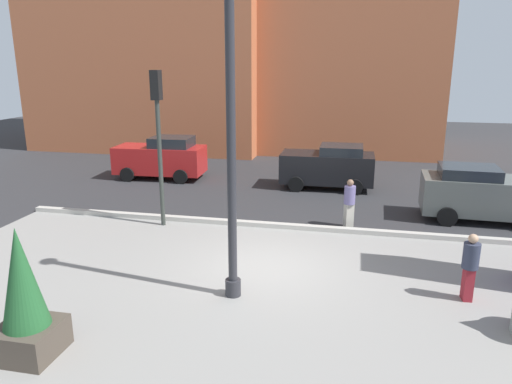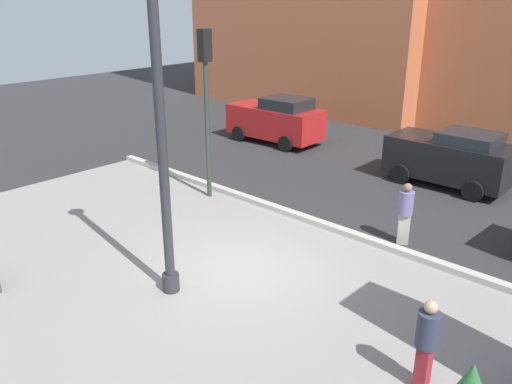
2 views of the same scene
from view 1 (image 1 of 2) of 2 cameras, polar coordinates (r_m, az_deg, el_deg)
name	(u,v)px [view 1 (image 1 of 2)]	position (r m, az deg, el deg)	size (l,w,h in m)	color
ground_plane	(288,220)	(16.48, 3.79, -3.31)	(60.00, 60.00, 0.00)	#2D2D30
plaza_pavement	(249,304)	(11.04, -0.86, -13.09)	(18.00, 10.00, 0.02)	gray
curb_strip	(284,226)	(15.63, 3.33, -4.05)	(18.00, 0.24, 0.16)	#B7B2A8
lamp_post	(231,155)	(10.31, -2.94, 4.42)	(0.44, 0.44, 6.78)	#2D2D33
potted_plant_by_pillar	(24,300)	(9.76, -25.76, -11.49)	(1.07, 1.07, 2.48)	#4C4238
traffic_light_far_side	(158,124)	(15.48, -11.50, 7.85)	(0.28, 0.42, 4.98)	#333833
car_far_lane	(484,194)	(17.85, 25.43, -0.19)	(4.19, 2.10, 1.85)	#565B56
car_curb_west	(161,158)	(22.48, -11.14, 4.00)	(4.08, 2.07, 1.93)	red
car_curb_east	(328,166)	(20.55, 8.57, 3.02)	(3.87, 1.99, 1.85)	black
pedestrian_by_curb	(470,264)	(11.81, 24.03, -7.82)	(0.39, 0.39, 1.59)	maroon
pedestrian_on_sidewalk	(349,201)	(15.78, 11.01, -1.05)	(0.50, 0.50, 1.60)	#B2AD9E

